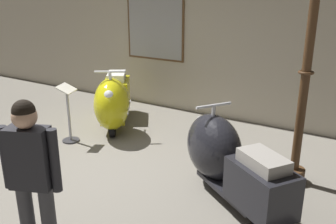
{
  "coord_description": "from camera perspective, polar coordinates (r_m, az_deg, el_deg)",
  "views": [
    {
      "loc": [
        3.21,
        -3.24,
        2.42
      ],
      "look_at": [
        0.48,
        1.25,
        0.63
      ],
      "focal_mm": 39.29,
      "sensor_mm": 36.0,
      "label": 1
    }
  ],
  "objects": [
    {
      "name": "showroom_back_wall",
      "position": [
        7.24,
        5.06,
        14.21
      ],
      "size": [
        18.0,
        0.24,
        3.7
      ],
      "color": "#BCB29E",
      "rests_on": "ground"
    },
    {
      "name": "ground_plane",
      "position": [
        5.16,
        -11.96,
        -9.63
      ],
      "size": [
        60.0,
        60.0,
        0.0
      ],
      "primitive_type": "plane",
      "color": "slate"
    },
    {
      "name": "scooter_1",
      "position": [
        4.43,
        9.0,
        -7.22
      ],
      "size": [
        1.75,
        1.41,
        1.08
      ],
      "rotation": [
        0.0,
        0.0,
        2.55
      ],
      "color": "black",
      "rests_on": "ground"
    },
    {
      "name": "visitor_0",
      "position": [
        3.41,
        -20.36,
        -8.87
      ],
      "size": [
        0.49,
        0.35,
        1.56
      ],
      "rotation": [
        0.0,
        0.0,
        1.97
      ],
      "color": "black",
      "rests_on": "ground"
    },
    {
      "name": "lamppost",
      "position": [
        4.67,
        20.87,
        7.84
      ],
      "size": [
        0.31,
        0.31,
        2.8
      ],
      "color": "#472D19",
      "rests_on": "ground"
    },
    {
      "name": "info_stanchion",
      "position": [
        6.19,
        -15.09,
        -1.0
      ],
      "size": [
        0.31,
        0.37,
        0.96
      ],
      "color": "#333338",
      "rests_on": "ground"
    },
    {
      "name": "scooter_0",
      "position": [
        6.56,
        -8.44,
        1.72
      ],
      "size": [
        1.47,
        1.84,
        1.14
      ],
      "rotation": [
        0.0,
        0.0,
        -0.98
      ],
      "color": "black",
      "rests_on": "ground"
    }
  ]
}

